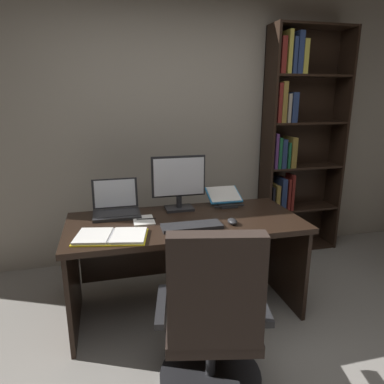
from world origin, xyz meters
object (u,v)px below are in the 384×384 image
at_px(monitor, 179,183).
at_px(reading_stand_with_book, 224,196).
at_px(desk, 183,241).
at_px(bookshelf, 294,146).
at_px(laptop, 116,207).
at_px(pen, 146,219).
at_px(office_chair, 213,327).
at_px(open_binder, 111,236).
at_px(notepad, 144,220).
at_px(keyboard, 192,226).
at_px(computer_mouse, 232,221).

height_order(monitor, reading_stand_with_book, monitor).
relative_size(desk, bookshelf, 0.75).
xyz_separation_m(bookshelf, laptop, (-1.84, -0.60, -0.34)).
bearing_deg(pen, laptop, 134.56).
distance_m(office_chair, laptop, 1.24).
height_order(office_chair, reading_stand_with_book, office_chair).
height_order(open_binder, notepad, open_binder).
bearing_deg(reading_stand_with_book, bookshelf, 30.09).
bearing_deg(keyboard, desk, 91.90).
height_order(laptop, notepad, laptop).
bearing_deg(laptop, bookshelf, 18.03).
bearing_deg(laptop, notepad, -48.36).
distance_m(desk, open_binder, 0.65).
bearing_deg(computer_mouse, office_chair, -117.85).
distance_m(desk, reading_stand_with_book, 0.55).
bearing_deg(notepad, laptop, 131.64).
height_order(keyboard, pen, keyboard).
distance_m(monitor, reading_stand_with_book, 0.44).
distance_m(monitor, open_binder, 0.75).
xyz_separation_m(bookshelf, computer_mouse, (-1.05, -1.03, -0.37)).
bearing_deg(computer_mouse, bookshelf, 44.58).
xyz_separation_m(laptop, keyboard, (0.50, -0.43, -0.04)).
bearing_deg(keyboard, computer_mouse, 0.00).
height_order(desk, monitor, monitor).
bearing_deg(reading_stand_with_book, keyboard, -129.92).
xyz_separation_m(desk, monitor, (0.01, 0.18, 0.42)).
distance_m(reading_stand_with_book, open_binder, 1.10).
relative_size(reading_stand_with_book, notepad, 1.34).
xyz_separation_m(desk, keyboard, (0.01, -0.24, 0.21)).
xyz_separation_m(notepad, pen, (0.02, 0.00, 0.01)).
distance_m(bookshelf, open_binder, 2.21).
bearing_deg(reading_stand_with_book, notepad, -159.74).
relative_size(monitor, computer_mouse, 4.20).
height_order(office_chair, computer_mouse, office_chair).
relative_size(laptop, pen, 2.53).
xyz_separation_m(office_chair, pen, (-0.24, 0.88, 0.33)).
height_order(bookshelf, notepad, bookshelf).
height_order(computer_mouse, notepad, computer_mouse).
bearing_deg(open_binder, notepad, 60.60).
xyz_separation_m(bookshelf, pen, (-1.64, -0.81, -0.38)).
bearing_deg(open_binder, bookshelf, 41.57).
distance_m(monitor, pen, 0.41).
bearing_deg(desk, notepad, -176.42).
bearing_deg(monitor, bookshelf, 24.22).
height_order(keyboard, computer_mouse, computer_mouse).
height_order(bookshelf, reading_stand_with_book, bookshelf).
distance_m(office_chair, pen, 0.97).
relative_size(open_binder, notepad, 2.39).
height_order(monitor, computer_mouse, monitor).
distance_m(desk, bookshelf, 1.68).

